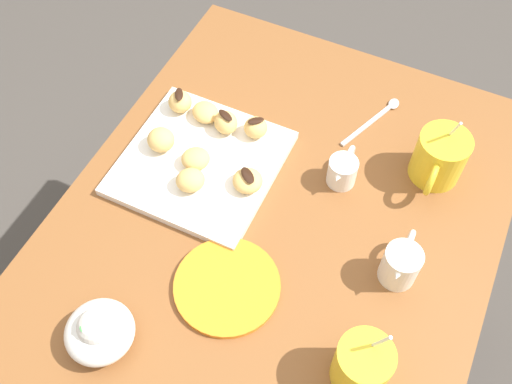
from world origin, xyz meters
name	(u,v)px	position (x,y,z in m)	size (l,w,h in m)	color
ground_plane	(271,348)	(0.00, 0.00, 0.00)	(8.00, 8.00, 0.00)	#423D38
dining_table	(277,254)	(0.00, 0.00, 0.56)	(0.89, 0.73, 0.71)	brown
pastry_plate_square	(200,163)	(-0.04, -0.17, 0.71)	(0.27, 0.27, 0.02)	white
coffee_mug_yellow_left	(440,157)	(-0.20, 0.21, 0.76)	(0.13, 0.09, 0.15)	yellow
coffee_mug_yellow_right	(362,366)	(0.20, 0.21, 0.76)	(0.12, 0.08, 0.15)	yellow
cream_pitcher_white	(401,263)	(0.02, 0.22, 0.75)	(0.10, 0.06, 0.07)	white
ice_cream_bowl	(99,331)	(0.32, -0.15, 0.74)	(0.10, 0.10, 0.08)	white
chocolate_sauce_pitcher	(343,170)	(-0.12, 0.07, 0.74)	(0.09, 0.05, 0.06)	white
saucer_orange_left	(227,286)	(0.16, -0.02, 0.71)	(0.17, 0.17, 0.01)	orange
loose_spoon_near_saucer	(378,117)	(-0.28, 0.08, 0.71)	(0.15, 0.07, 0.01)	silver
beignet_0	(196,159)	(-0.03, -0.18, 0.74)	(0.05, 0.05, 0.03)	#E5B260
beignet_1	(256,127)	(-0.13, -0.11, 0.74)	(0.04, 0.04, 0.04)	#E5B260
chocolate_drizzle_1	(256,121)	(-0.13, -0.11, 0.76)	(0.03, 0.02, 0.01)	black
beignet_2	(190,180)	(0.02, -0.16, 0.74)	(0.05, 0.05, 0.04)	#E5B260
beignet_3	(226,122)	(-0.12, -0.16, 0.74)	(0.05, 0.04, 0.04)	#E5B260
chocolate_drizzle_3	(225,115)	(-0.12, -0.16, 0.76)	(0.03, 0.02, 0.01)	black
beignet_4	(248,181)	(-0.02, -0.07, 0.74)	(0.05, 0.05, 0.03)	#E5B260
chocolate_drizzle_4	(248,175)	(-0.02, -0.07, 0.75)	(0.04, 0.02, 0.01)	black
beignet_5	(161,140)	(-0.03, -0.25, 0.74)	(0.05, 0.05, 0.04)	#E5B260
beignet_6	(180,102)	(-0.13, -0.27, 0.74)	(0.05, 0.04, 0.04)	#E5B260
chocolate_drizzle_6	(179,94)	(-0.13, -0.27, 0.76)	(0.03, 0.02, 0.01)	black
beignet_7	(205,112)	(-0.13, -0.21, 0.74)	(0.05, 0.05, 0.03)	#E5B260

